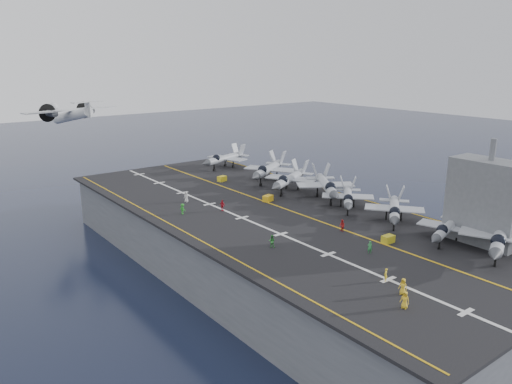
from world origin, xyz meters
TOP-DOWN VIEW (x-y plane):
  - ground at (0.00, 0.00)m, footprint 500.00×500.00m
  - hull at (0.00, 0.00)m, footprint 36.00×90.00m
  - flight_deck at (0.00, 0.00)m, footprint 38.00×92.00m
  - foul_line at (3.00, 0.00)m, footprint 0.35×90.00m
  - landing_centerline at (-6.00, 0.00)m, footprint 0.50×90.00m
  - deck_edge_port at (-17.00, 0.00)m, footprint 0.25×90.00m
  - deck_edge_stbd at (18.50, 0.00)m, footprint 0.25×90.00m
  - island_superstructure at (15.00, -30.00)m, footprint 5.00×10.00m
  - fighter_jet_0 at (11.96, -33.97)m, footprint 18.26×15.56m
  - fighter_jet_1 at (11.09, -26.88)m, footprint 14.97×12.06m
  - fighter_jet_2 at (11.84, -16.93)m, footprint 16.80×15.98m
  - fighter_jet_3 at (11.67, -7.15)m, footprint 15.99×15.79m
  - fighter_jet_4 at (13.34, -0.20)m, footprint 17.70×19.18m
  - fighter_jet_5 at (11.58, 8.16)m, footprint 18.34×16.07m
  - fighter_jet_6 at (13.38, 17.19)m, footprint 19.32×17.44m
  - fighter_jet_8 at (13.38, 33.80)m, footprint 17.05×13.81m
  - tow_cart_a at (4.01, -22.03)m, footprint 1.80×1.18m
  - tow_cart_b at (3.61, 5.08)m, footprint 2.16×1.72m
  - tow_cart_c at (5.48, 23.24)m, footprint 2.05×1.56m
  - crew_0 at (-10.36, -35.52)m, footprint 1.10×1.35m
  - crew_1 at (-6.64, -30.05)m, footprint 1.17×1.08m
  - crew_2 at (-10.40, -13.31)m, footprint 1.24×1.29m
  - crew_3 at (-12.77, 7.77)m, footprint 1.03×1.27m
  - crew_4 at (-6.40, 5.20)m, footprint 1.09×1.35m
  - crew_5 at (-8.64, 13.83)m, footprint 1.10×1.36m
  - crew_6 at (-1.28, -23.12)m, footprint 1.27×1.22m
  - crew_7 at (2.23, -14.73)m, footprint 1.00×1.27m
  - transport_plane at (-12.61, 62.99)m, footprint 27.49×21.58m
  - crew_8 at (-7.86, -33.42)m, footprint 1.10×1.35m

SIDE VIEW (x-z plane):
  - ground at x=0.00m, z-range 0.00..0.00m
  - hull at x=0.00m, z-range 0.00..10.00m
  - flight_deck at x=0.00m, z-range 10.00..10.40m
  - foul_line at x=3.00m, z-range 10.41..10.43m
  - landing_centerline at x=-6.00m, z-range 10.41..10.43m
  - deck_edge_port at x=-17.00m, z-range 10.41..10.43m
  - deck_edge_stbd at x=18.50m, z-range 10.41..10.43m
  - tow_cart_a at x=4.01m, z-range 10.40..11.48m
  - tow_cart_c at x=5.48m, z-range 10.40..11.50m
  - tow_cart_b at x=3.61m, z-range 10.40..11.53m
  - crew_1 at x=-6.64m, z-range 10.40..12.02m
  - crew_6 at x=-1.28m, z-range 10.40..12.17m
  - crew_2 at x=-10.40m, z-range 10.40..12.20m
  - crew_3 at x=-12.77m, z-range 10.40..12.25m
  - crew_7 at x=2.23m, z-range 10.40..12.27m
  - crew_0 at x=-10.36m, z-range 10.40..12.34m
  - crew_8 at x=-7.86m, z-range 10.40..12.34m
  - crew_4 at x=-6.40m, z-range 10.40..12.36m
  - crew_5 at x=-8.64m, z-range 10.40..12.38m
  - fighter_jet_1 at x=11.09m, z-range 10.40..14.92m
  - fighter_jet_3 at x=11.67m, z-range 10.40..15.08m
  - fighter_jet_2 at x=11.84m, z-range 10.40..15.27m
  - fighter_jet_8 at x=13.38m, z-range 10.40..15.54m
  - fighter_jet_5 at x=11.58m, z-range 10.40..15.74m
  - fighter_jet_0 at x=11.96m, z-range 10.40..15.76m
  - fighter_jet_4 at x=13.34m, z-range 10.40..15.94m
  - fighter_jet_6 at x=13.38m, z-range 10.40..15.99m
  - island_superstructure at x=15.00m, z-range 10.40..25.40m
  - transport_plane at x=-12.61m, z-range 19.24..25.02m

